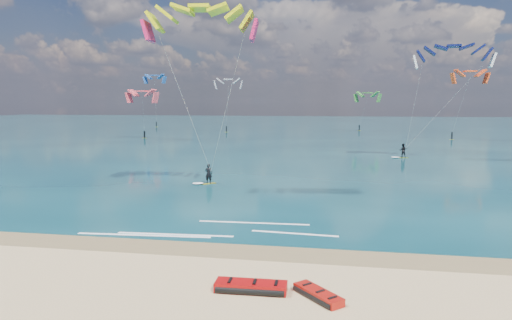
{
  "coord_description": "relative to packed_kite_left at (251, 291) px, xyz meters",
  "views": [
    {
      "loc": [
        5.7,
        -18.21,
        7.33
      ],
      "look_at": [
        1.23,
        8.0,
        3.88
      ],
      "focal_mm": 32.0,
      "sensor_mm": 36.0,
      "label": 1
    }
  ],
  "objects": [
    {
      "name": "ground",
      "position": [
        -2.68,
        41.61,
        0.0
      ],
      "size": [
        320.0,
        320.0,
        0.0
      ],
      "primitive_type": "plane",
      "color": "tan",
      "rests_on": "ground"
    },
    {
      "name": "packed_kite_mid",
      "position": [
        2.59,
        -0.19,
        0.0
      ],
      "size": [
        2.32,
        2.4,
        0.35
      ],
      "primitive_type": null,
      "rotation": [
        0.0,
        0.0,
        -0.83
      ],
      "color": "#AD130C",
      "rests_on": "ground"
    },
    {
      "name": "packed_kite_left",
      "position": [
        0.0,
        0.0,
        0.0
      ],
      "size": [
        3.03,
        1.28,
        0.44
      ],
      "primitive_type": null,
      "rotation": [
        0.0,
        0.0,
        0.02
      ],
      "color": "#A70809",
      "rests_on": "ground"
    },
    {
      "name": "shoreline_foam",
      "position": [
        -3.69,
        7.55,
        0.04
      ],
      "size": [
        14.28,
        4.12,
        0.01
      ],
      "color": "white",
      "rests_on": "ground"
    },
    {
      "name": "kitesurfer_far",
      "position": [
        14.48,
        42.25,
        8.12
      ],
      "size": [
        12.48,
        5.74,
        15.48
      ],
      "rotation": [
        0.0,
        0.0,
        0.1
      ],
      "color": "#8DB81B",
      "rests_on": "sea"
    },
    {
      "name": "distant_kites",
      "position": [
        -13.05,
        84.31,
        5.9
      ],
      "size": [
        77.9,
        40.21,
        14.21
      ],
      "color": "#A4A0A9",
      "rests_on": "ground"
    },
    {
      "name": "sea",
      "position": [
        -2.68,
        105.61,
        0.02
      ],
      "size": [
        320.0,
        200.0,
        0.04
      ],
      "primitive_type": "cube",
      "color": "#0A303C",
      "rests_on": "ground"
    },
    {
      "name": "kitesurfer_main",
      "position": [
        -7.27,
        19.16,
        8.37
      ],
      "size": [
        8.43,
        7.14,
        15.88
      ],
      "rotation": [
        0.0,
        0.0,
        0.75
      ],
      "color": "#D0D218",
      "rests_on": "sea"
    },
    {
      "name": "wet_sand_strip",
      "position": [
        -2.68,
        4.61,
        0.0
      ],
      "size": [
        320.0,
        2.4,
        0.01
      ],
      "primitive_type": "cube",
      "color": "brown",
      "rests_on": "ground"
    }
  ]
}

